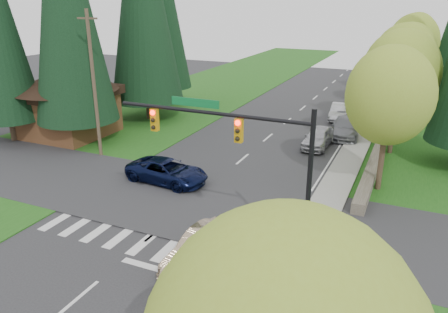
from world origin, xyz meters
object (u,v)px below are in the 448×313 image
Objects in this scene: parked_car_b at (345,127)px; parked_car_d at (369,93)px; suv_navy at (167,171)px; parked_car_a at (318,137)px; parked_car_e at (374,85)px; parked_car_c at (340,112)px; sedan_champagne at (203,248)px.

parked_car_d is at bearing 83.85° from parked_car_b.
parked_car_a is (6.87, 10.48, 0.04)m from suv_navy.
parked_car_d reaches higher than parked_car_e.
parked_car_a is 1.06× the size of parked_car_d.
parked_car_d is (1.40, 18.69, -0.05)m from parked_car_a.
suv_navy is 30.32m from parked_car_d.
parked_car_c reaches higher than suv_navy.
sedan_champagne reaches higher than parked_car_e.
parked_car_b is (8.27, 14.06, 0.04)m from suv_navy.
parked_car_c is at bearing -99.02° from parked_car_d.
sedan_champagne is 0.86× the size of suv_navy.
suv_navy is at bearing -113.09° from parked_car_c.
parked_car_b is (2.33, 20.90, 0.02)m from sedan_champagne.
parked_car_d is (1.40, 9.94, -0.01)m from parked_car_c.
sedan_champagne is 9.07m from suv_navy.
parked_car_a is at bearing -95.29° from parked_car_d.
parked_car_c reaches higher than parked_car_e.
parked_car_a reaches higher than parked_car_d.
suv_navy is 20.42m from parked_car_c.
parked_car_b is 1.22× the size of parked_car_e.
sedan_champagne reaches higher than parked_car_c.
parked_car_c is at bearing -87.29° from parked_car_e.
suv_navy is 16.31m from parked_car_b.
suv_navy is (-5.94, 6.85, -0.02)m from sedan_champagne.
parked_car_e is at bearing -8.73° from suv_navy.
parked_car_c is 15.36m from parked_car_e.
parked_car_d is (2.33, 36.02, -0.02)m from sedan_champagne.
sedan_champagne is at bearing -85.28° from parked_car_e.
parked_car_b is 5.36m from parked_car_c.
parked_car_a is 18.74m from parked_car_d.
parked_car_d is 5.35m from parked_car_e.
parked_car_c is at bearing 99.00° from parked_car_b.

